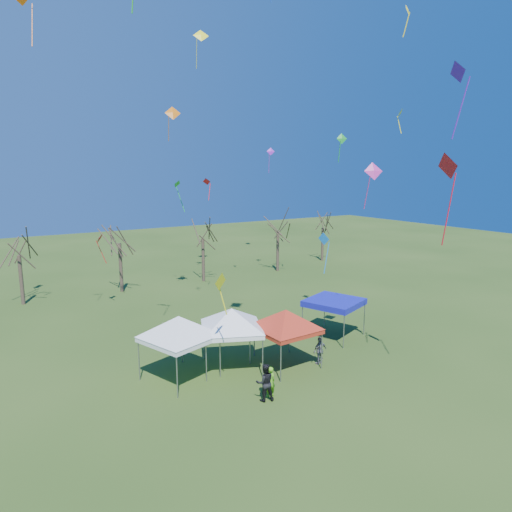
{
  "coord_description": "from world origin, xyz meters",
  "views": [
    {
      "loc": [
        -13.86,
        -17.98,
        11.26
      ],
      "look_at": [
        -0.71,
        3.0,
        6.65
      ],
      "focal_mm": 32.0,
      "sensor_mm": 36.0,
      "label": 1
    }
  ],
  "objects_px": {
    "tree_4": "(278,218)",
    "person_green": "(270,382)",
    "person_grey": "(320,351)",
    "tree_5": "(323,216)",
    "tree_3": "(202,223)",
    "tent_white_mid": "(231,313)",
    "tree_1": "(17,238)",
    "tent_red": "(286,314)",
    "tent_white_west": "(179,320)",
    "person_dark": "(265,382)",
    "tent_blue": "(334,303)",
    "tree_2": "(118,226)"
  },
  "relations": [
    {
      "from": "tree_1",
      "to": "person_green",
      "type": "bearing_deg",
      "value": -70.28
    },
    {
      "from": "tree_2",
      "to": "tent_red",
      "type": "bearing_deg",
      "value": -81.44
    },
    {
      "from": "tree_4",
      "to": "person_green",
      "type": "relative_size",
      "value": 4.95
    },
    {
      "from": "tree_3",
      "to": "person_grey",
      "type": "relative_size",
      "value": 4.71
    },
    {
      "from": "tree_4",
      "to": "person_grey",
      "type": "distance_m",
      "value": 26.24
    },
    {
      "from": "tent_white_west",
      "to": "tent_white_mid",
      "type": "xyz_separation_m",
      "value": [
        3.11,
        -0.26,
        -0.01
      ]
    },
    {
      "from": "tent_red",
      "to": "tent_blue",
      "type": "distance_m",
      "value": 6.14
    },
    {
      "from": "tent_blue",
      "to": "tent_white_mid",
      "type": "bearing_deg",
      "value": -174.9
    },
    {
      "from": "tree_2",
      "to": "person_dark",
      "type": "xyz_separation_m",
      "value": [
        0.06,
        -24.75,
        -5.33
      ]
    },
    {
      "from": "tent_white_west",
      "to": "person_grey",
      "type": "height_order",
      "value": "tent_white_west"
    },
    {
      "from": "tree_3",
      "to": "tent_red",
      "type": "xyz_separation_m",
      "value": [
        -5.09,
        -21.63,
        -2.87
      ]
    },
    {
      "from": "tree_5",
      "to": "tent_white_mid",
      "type": "xyz_separation_m",
      "value": [
        -25.54,
        -22.19,
        -2.39
      ]
    },
    {
      "from": "tree_4",
      "to": "tree_5",
      "type": "relative_size",
      "value": 1.06
    },
    {
      "from": "tree_5",
      "to": "tent_blue",
      "type": "relative_size",
      "value": 1.73
    },
    {
      "from": "tree_3",
      "to": "tent_white_mid",
      "type": "xyz_separation_m",
      "value": [
        -7.85,
        -20.17,
        -2.74
      ]
    },
    {
      "from": "tent_white_west",
      "to": "tent_white_mid",
      "type": "relative_size",
      "value": 1.02
    },
    {
      "from": "tree_5",
      "to": "tree_2",
      "type": "bearing_deg",
      "value": -176.3
    },
    {
      "from": "person_green",
      "to": "person_grey",
      "type": "relative_size",
      "value": 0.95
    },
    {
      "from": "tree_2",
      "to": "tree_4",
      "type": "height_order",
      "value": "tree_2"
    },
    {
      "from": "tent_white_mid",
      "to": "tent_red",
      "type": "bearing_deg",
      "value": -28.06
    },
    {
      "from": "tent_white_mid",
      "to": "tree_3",
      "type": "bearing_deg",
      "value": 68.74
    },
    {
      "from": "tree_4",
      "to": "tree_2",
      "type": "bearing_deg",
      "value": 178.78
    },
    {
      "from": "tree_5",
      "to": "tent_blue",
      "type": "xyz_separation_m",
      "value": [
        -17.11,
        -21.43,
        -3.31
      ]
    },
    {
      "from": "tree_1",
      "to": "person_green",
      "type": "xyz_separation_m",
      "value": [
        8.9,
        -24.82,
        -4.99
      ]
    },
    {
      "from": "tree_3",
      "to": "tree_5",
      "type": "height_order",
      "value": "tree_3"
    },
    {
      "from": "tree_3",
      "to": "tent_blue",
      "type": "distance_m",
      "value": 19.76
    },
    {
      "from": "tent_red",
      "to": "person_green",
      "type": "bearing_deg",
      "value": -137.36
    },
    {
      "from": "tree_3",
      "to": "person_green",
      "type": "height_order",
      "value": "tree_3"
    },
    {
      "from": "tent_blue",
      "to": "person_green",
      "type": "height_order",
      "value": "tent_blue"
    },
    {
      "from": "tent_white_mid",
      "to": "tent_red",
      "type": "distance_m",
      "value": 3.12
    },
    {
      "from": "person_grey",
      "to": "tree_1",
      "type": "bearing_deg",
      "value": -62.79
    },
    {
      "from": "tent_white_mid",
      "to": "person_grey",
      "type": "height_order",
      "value": "tent_white_mid"
    },
    {
      "from": "tent_white_west",
      "to": "person_grey",
      "type": "xyz_separation_m",
      "value": [
        7.75,
        -2.59,
        -2.51
      ]
    },
    {
      "from": "person_dark",
      "to": "person_green",
      "type": "relative_size",
      "value": 1.2
    },
    {
      "from": "person_dark",
      "to": "person_grey",
      "type": "bearing_deg",
      "value": -142.01
    },
    {
      "from": "tree_1",
      "to": "tree_2",
      "type": "distance_m",
      "value": 8.42
    },
    {
      "from": "person_green",
      "to": "tree_2",
      "type": "bearing_deg",
      "value": -86.17
    },
    {
      "from": "tree_3",
      "to": "person_green",
      "type": "bearing_deg",
      "value": -108.07
    },
    {
      "from": "tree_4",
      "to": "person_green",
      "type": "bearing_deg",
      "value": -125.47
    },
    {
      "from": "tent_white_mid",
      "to": "person_green",
      "type": "height_order",
      "value": "tent_white_mid"
    },
    {
      "from": "tree_2",
      "to": "tree_1",
      "type": "bearing_deg",
      "value": 178.15
    },
    {
      "from": "tree_3",
      "to": "tent_white_west",
      "type": "xyz_separation_m",
      "value": [
        -10.96,
        -19.91,
        -2.73
      ]
    },
    {
      "from": "tree_3",
      "to": "person_green",
      "type": "distance_m",
      "value": 26.02
    },
    {
      "from": "tree_3",
      "to": "tent_red",
      "type": "relative_size",
      "value": 1.76
    },
    {
      "from": "tree_3",
      "to": "tree_5",
      "type": "relative_size",
      "value": 1.06
    },
    {
      "from": "tent_white_west",
      "to": "tent_blue",
      "type": "height_order",
      "value": "tent_white_west"
    },
    {
      "from": "tree_5",
      "to": "tent_white_west",
      "type": "height_order",
      "value": "tree_5"
    },
    {
      "from": "person_grey",
      "to": "tent_white_west",
      "type": "bearing_deg",
      "value": -21.75
    },
    {
      "from": "tree_3",
      "to": "tent_white_mid",
      "type": "relative_size",
      "value": 1.82
    },
    {
      "from": "tree_5",
      "to": "tent_white_mid",
      "type": "relative_size",
      "value": 1.71
    }
  ]
}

